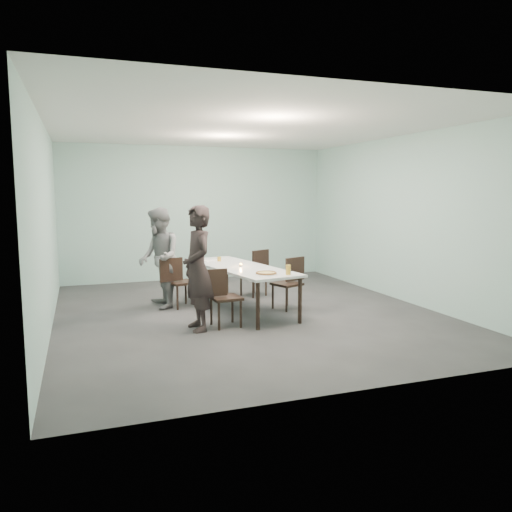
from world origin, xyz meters
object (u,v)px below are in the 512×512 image
object	(u,v)px
amber_tumbler	(219,259)
pizza	(266,273)
side_plate	(263,271)
chair_far_left	(177,279)
chair_far_right	(257,269)
diner_near	(198,268)
water_tumbler	(288,272)
chair_near_left	(221,293)
chair_near_right	(290,279)
beer_glass	(288,270)
tealight	(241,266)
diner_far	(159,258)
table	(240,269)

from	to	relation	value
amber_tumbler	pizza	bearing A→B (deg)	-80.24
side_plate	chair_far_left	bearing A→B (deg)	134.98
chair_far_right	pizza	distance (m)	2.11
chair_far_left	diner_near	distance (m)	1.55
water_tumbler	amber_tumbler	xyz separation A→B (m)	(-0.59, 1.77, -0.01)
chair_near_left	water_tumbler	size ratio (longest dim) A/B	9.67
chair_near_right	beer_glass	bearing A→B (deg)	43.93
amber_tumbler	chair_near_left	bearing A→B (deg)	-104.71
water_tumbler	tealight	size ratio (longest dim) A/B	1.61
side_plate	beer_glass	bearing A→B (deg)	-64.16
water_tumbler	tealight	distance (m)	1.08
chair_far_right	side_plate	xyz separation A→B (m)	(-0.49, -1.68, 0.25)
beer_glass	water_tumbler	size ratio (longest dim) A/B	1.67
side_plate	diner_far	bearing A→B (deg)	139.27
table	pizza	bearing A→B (deg)	-83.02
beer_glass	water_tumbler	bearing A→B (deg)	64.64
chair_near_left	amber_tumbler	size ratio (longest dim) A/B	10.88
diner_far	pizza	xyz separation A→B (m)	(1.36, -1.57, -0.09)
diner_near	beer_glass	xyz separation A→B (m)	(1.35, -0.13, -0.07)
diner_far	tealight	world-z (taller)	diner_far
pizza	water_tumbler	distance (m)	0.33
table	beer_glass	bearing A→B (deg)	-69.06
pizza	tealight	xyz separation A→B (m)	(-0.13, 0.86, 0.00)
side_plate	tealight	size ratio (longest dim) A/B	3.21
diner_far	chair_near_left	bearing A→B (deg)	21.10
side_plate	tealight	xyz separation A→B (m)	(-0.20, 0.52, 0.02)
chair_far_left	diner_near	bearing A→B (deg)	-105.74
chair_near_left	chair_far_right	world-z (taller)	same
table	diner_near	distance (m)	1.35
chair_near_left	chair_far_left	xyz separation A→B (m)	(-0.37, 1.46, 0.00)
chair_near_right	beer_glass	distance (m)	1.08
chair_near_right	side_plate	bearing A→B (deg)	13.34
chair_far_right	diner_far	bearing A→B (deg)	-11.18
table	side_plate	world-z (taller)	side_plate
chair_near_right	diner_far	size ratio (longest dim) A/B	0.50
diner_near	diner_far	bearing A→B (deg)	-173.83
diner_far	amber_tumbler	xyz separation A→B (m)	(1.08, 0.08, -0.07)
pizza	amber_tumbler	world-z (taller)	amber_tumbler
chair_far_right	water_tumbler	distance (m)	2.17
water_tumbler	amber_tumbler	size ratio (longest dim) A/B	1.12
chair_near_right	diner_near	bearing A→B (deg)	3.36
chair_near_right	beer_glass	xyz separation A→B (m)	(-0.44, -0.93, 0.32)
pizza	water_tumbler	world-z (taller)	water_tumbler
diner_near	tealight	distance (m)	1.28
chair_far_left	diner_far	distance (m)	0.47
diner_far	amber_tumbler	world-z (taller)	diner_far
water_tumbler	chair_near_left	bearing A→B (deg)	171.94
chair_near_right	tealight	xyz separation A→B (m)	(-0.87, 0.07, 0.27)
chair_far_left	beer_glass	size ratio (longest dim) A/B	5.80
table	tealight	size ratio (longest dim) A/B	48.61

